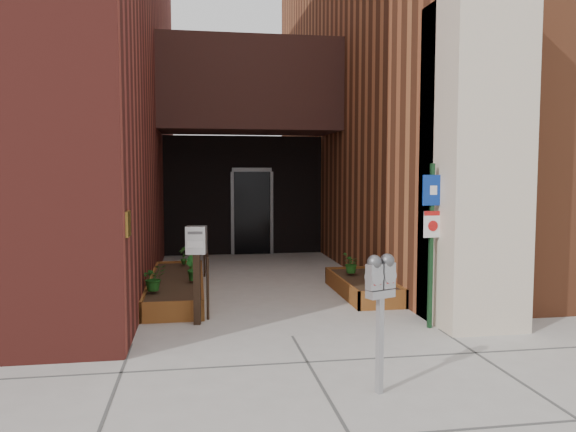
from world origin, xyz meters
name	(u,v)px	position (x,y,z in m)	size (l,w,h in m)	color
ground	(292,336)	(0.00, 0.00, 0.00)	(80.00, 80.00, 0.00)	#9E9991
architecture	(237,52)	(-0.18, 6.89, 4.98)	(20.00, 14.60, 10.00)	maroon
planter_left	(176,287)	(-1.55, 2.70, 0.13)	(0.90, 3.60, 0.30)	brown
planter_right	(362,287)	(1.60, 2.20, 0.13)	(0.80, 2.20, 0.30)	brown
handrail	(206,251)	(-1.05, 2.65, 0.75)	(0.04, 3.34, 0.90)	black
parking_meter	(380,286)	(0.51, -1.96, 1.04)	(0.31, 0.21, 1.34)	#A3A3A5
sign_post	(432,228)	(1.90, 0.07, 1.36)	(0.30, 0.08, 2.22)	#14391D
payment_dropbox	(197,254)	(-1.20, 0.77, 0.98)	(0.30, 0.24, 1.37)	black
shrub_left_a	(154,278)	(-1.85, 1.68, 0.50)	(0.36, 0.36, 0.40)	#1A5518
shrub_left_b	(192,268)	(-1.28, 2.40, 0.50)	(0.22, 0.22, 0.41)	#1C621D
shrub_left_c	(194,262)	(-1.25, 3.23, 0.47)	(0.20, 0.20, 0.35)	#225718
shrub_left_d	(183,255)	(-1.46, 4.07, 0.48)	(0.19, 0.19, 0.37)	#205819
shrub_right_a	(370,274)	(1.58, 1.72, 0.45)	(0.17, 0.17, 0.30)	#225919
shrub_right_b	(369,274)	(1.55, 1.70, 0.45)	(0.15, 0.15, 0.29)	#17501A
shrub_right_c	(351,263)	(1.51, 2.61, 0.48)	(0.32, 0.32, 0.36)	#20601B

